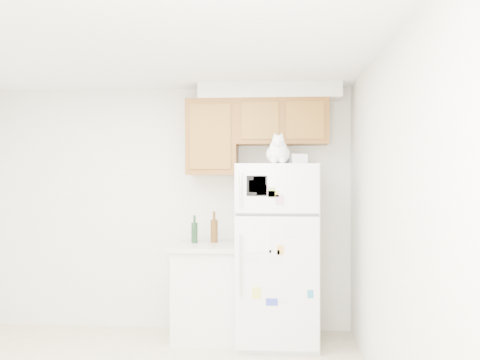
# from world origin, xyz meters

# --- Properties ---
(room_shell) EXTENTS (3.84, 4.04, 2.52)m
(room_shell) POSITION_xyz_m (0.12, 0.24, 1.67)
(room_shell) COLOR white
(room_shell) RESTS_ON ground_plane
(refrigerator) EXTENTS (0.76, 0.78, 1.70)m
(refrigerator) POSITION_xyz_m (1.15, 1.61, 0.85)
(refrigerator) COLOR white
(refrigerator) RESTS_ON ground_plane
(base_counter) EXTENTS (0.64, 0.64, 0.92)m
(base_counter) POSITION_xyz_m (0.46, 1.68, 0.46)
(base_counter) COLOR white
(base_counter) RESTS_ON ground_plane
(cat) EXTENTS (0.27, 0.40, 0.28)m
(cat) POSITION_xyz_m (1.16, 1.41, 1.80)
(cat) COLOR white
(cat) RESTS_ON refrigerator
(storage_box_back) EXTENTS (0.22, 0.19, 0.10)m
(storage_box_back) POSITION_xyz_m (1.34, 1.75, 1.75)
(storage_box_back) COLOR white
(storage_box_back) RESTS_ON refrigerator
(storage_box_front) EXTENTS (0.18, 0.15, 0.09)m
(storage_box_front) POSITION_xyz_m (1.34, 1.47, 1.74)
(storage_box_front) COLOR white
(storage_box_front) RESTS_ON refrigerator
(bottle_green) EXTENTS (0.06, 0.06, 0.28)m
(bottle_green) POSITION_xyz_m (0.32, 1.78, 1.06)
(bottle_green) COLOR #19381E
(bottle_green) RESTS_ON base_counter
(bottle_amber) EXTENTS (0.07, 0.07, 0.31)m
(bottle_amber) POSITION_xyz_m (0.52, 1.82, 1.08)
(bottle_amber) COLOR #593814
(bottle_amber) RESTS_ON base_counter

